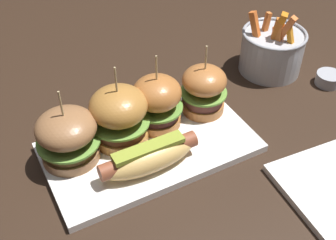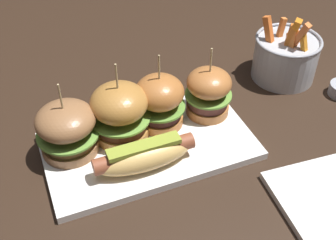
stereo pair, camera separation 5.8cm
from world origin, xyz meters
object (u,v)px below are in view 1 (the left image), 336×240
object	(u,v)px
slider_center_left	(119,115)
sauce_ramekin	(327,77)
slider_far_left	(68,136)
platter_main	(150,147)
slider_center_right	(157,101)
fries_bucket	(272,50)
hot_dog	(149,157)
slider_far_right	(204,89)

from	to	relation	value
slider_center_left	sauce_ramekin	bearing A→B (deg)	-4.20
slider_far_left	platter_main	bearing A→B (deg)	-15.81
slider_center_right	fries_bucket	bearing A→B (deg)	10.51
sauce_ramekin	hot_dog	bearing A→B (deg)	-173.12
slider_far_left	slider_far_right	size ratio (longest dim) A/B	0.99
slider_center_left	sauce_ramekin	world-z (taller)	slider_center_left
platter_main	slider_far_right	size ratio (longest dim) A/B	2.59
slider_far_left	sauce_ramekin	xyz separation A→B (m)	(0.53, -0.03, -0.05)
platter_main	sauce_ramekin	distance (m)	0.40
slider_center_right	hot_dog	bearing A→B (deg)	-124.02
slider_center_right	fries_bucket	world-z (taller)	slider_center_right
slider_center_left	slider_center_right	world-z (taller)	slider_center_left
slider_center_right	slider_far_right	distance (m)	0.09
slider_far_left	fries_bucket	bearing A→B (deg)	7.80
slider_far_right	fries_bucket	distance (m)	0.21
slider_center_right	sauce_ramekin	xyz separation A→B (m)	(0.37, -0.04, -0.05)
slider_far_right	fries_bucket	bearing A→B (deg)	16.63
hot_dog	slider_far_right	size ratio (longest dim) A/B	1.21
platter_main	slider_far_left	xyz separation A→B (m)	(-0.12, 0.04, 0.05)
slider_far_left	slider_far_right	world-z (taller)	slider_far_right
slider_center_right	fries_bucket	size ratio (longest dim) A/B	0.97
platter_main	slider_far_right	bearing A→B (deg)	16.25
hot_dog	slider_center_left	bearing A→B (deg)	98.07
platter_main	fries_bucket	distance (m)	0.35
slider_far_left	slider_center_left	size ratio (longest dim) A/B	0.92
hot_dog	sauce_ramekin	world-z (taller)	hot_dog
slider_center_left	fries_bucket	bearing A→B (deg)	9.43
slider_center_left	slider_center_right	distance (m)	0.07
fries_bucket	platter_main	bearing A→B (deg)	-163.52
slider_far_left	hot_dog	bearing A→B (deg)	-39.20
hot_dog	fries_bucket	bearing A→B (deg)	22.23
platter_main	slider_center_right	xyz separation A→B (m)	(0.04, 0.04, 0.06)
slider_far_left	slider_center_right	world-z (taller)	slider_center_right
hot_dog	fries_bucket	distance (m)	0.38
platter_main	hot_dog	world-z (taller)	hot_dog
slider_far_left	slider_far_right	bearing A→B (deg)	0.39
hot_dog	slider_center_right	world-z (taller)	slider_center_right
fries_bucket	sauce_ramekin	distance (m)	0.12
fries_bucket	hot_dog	bearing A→B (deg)	-157.77
slider_center_right	slider_far_right	bearing A→B (deg)	-3.98
platter_main	hot_dog	distance (m)	0.06
hot_dog	slider_far_right	distance (m)	0.17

